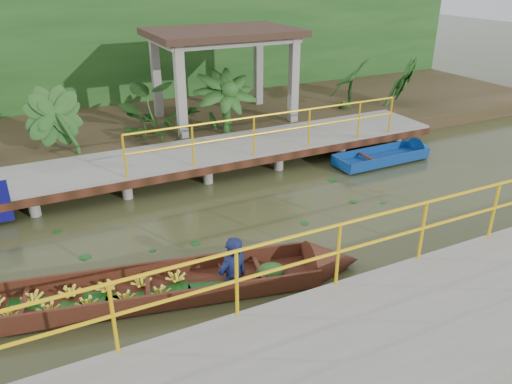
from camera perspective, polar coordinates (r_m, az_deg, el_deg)
name	(u,v)px	position (r m, az deg, el deg)	size (l,w,h in m)	color
ground	(211,241)	(9.91, -5.18, -5.57)	(80.00, 80.00, 0.00)	#2C3118
land_strip	(123,128)	(16.51, -14.92, 7.12)	(30.00, 8.00, 0.45)	#312818
far_dock	(160,162)	(12.67, -10.91, 3.43)	(16.00, 2.06, 1.66)	gray
near_dock	(395,347)	(7.24, 15.65, -16.64)	(18.00, 2.40, 1.73)	gray
pavilion	(223,42)	(15.68, -3.81, 16.72)	(4.40, 3.00, 3.00)	gray
foliage_backdrop	(101,58)	(18.52, -17.29, 14.37)	(30.00, 0.80, 4.00)	#184315
vendor_boat	(106,291)	(8.44, -16.76, -10.75)	(9.30, 2.82, 2.04)	#39160F
moored_blue_boat	(402,154)	(14.54, 16.34, 4.22)	(3.17, 0.90, 0.75)	navy
tropical_plants	(214,103)	(14.79, -4.83, 10.10)	(14.32, 1.32, 1.65)	#184315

